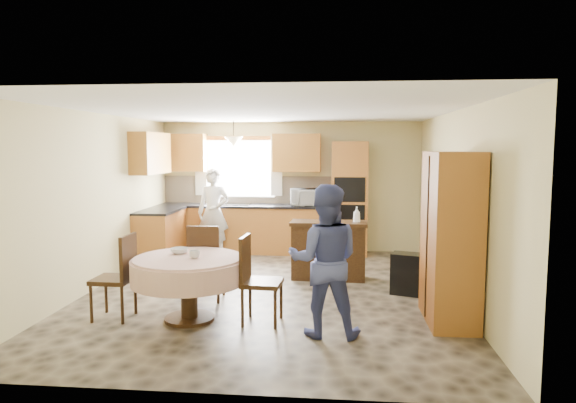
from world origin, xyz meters
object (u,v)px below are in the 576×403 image
(chair_left, at_px, (120,272))
(person_dining, at_px, (325,260))
(dining_table, at_px, (189,271))
(person_sink, at_px, (214,212))
(chair_right, at_px, (255,275))
(oven_tower, at_px, (349,198))
(sideboard, at_px, (329,252))
(chair_back, at_px, (205,259))
(cupboard, at_px, (450,238))

(chair_left, relative_size, person_dining, 0.62)
(dining_table, height_order, person_dining, person_dining)
(dining_table, xyz_separation_m, person_sink, (-0.57, 3.56, 0.23))
(dining_table, relative_size, person_dining, 0.81)
(person_dining, bearing_deg, chair_right, -21.30)
(oven_tower, bearing_deg, person_sink, -171.14)
(oven_tower, height_order, person_dining, oven_tower)
(sideboard, height_order, chair_back, chair_back)
(person_dining, bearing_deg, oven_tower, -94.62)
(cupboard, xyz_separation_m, person_sink, (-3.57, 3.31, -0.17))
(oven_tower, distance_m, sideboard, 2.00)
(chair_left, xyz_separation_m, person_sink, (0.25, 3.57, 0.26))
(sideboard, height_order, chair_left, chair_left)
(cupboard, bearing_deg, dining_table, -175.23)
(sideboard, height_order, dining_table, sideboard)
(oven_tower, xyz_separation_m, sideboard, (-0.35, -1.86, -0.64))
(sideboard, distance_m, person_dining, 2.43)
(chair_back, distance_m, chair_right, 1.09)
(chair_left, height_order, chair_back, chair_back)
(chair_back, xyz_separation_m, person_sink, (-0.57, 2.79, 0.25))
(chair_back, bearing_deg, person_dining, 143.75)
(cupboard, height_order, person_sink, cupboard)
(cupboard, distance_m, chair_left, 3.86)
(oven_tower, height_order, chair_back, oven_tower)
(dining_table, xyz_separation_m, person_dining, (1.58, -0.31, 0.23))
(dining_table, height_order, person_sink, person_sink)
(sideboard, relative_size, chair_right, 1.15)
(person_sink, bearing_deg, person_dining, -58.54)
(chair_back, xyz_separation_m, chair_right, (0.78, -0.76, -0.00))
(oven_tower, distance_m, chair_right, 4.14)
(person_sink, bearing_deg, chair_right, -66.83)
(cupboard, distance_m, chair_right, 2.28)
(sideboard, distance_m, chair_back, 2.07)
(cupboard, bearing_deg, person_dining, -158.33)
(oven_tower, height_order, cupboard, oven_tower)
(sideboard, xyz_separation_m, chair_left, (-2.41, -2.10, 0.14))
(cupboard, height_order, chair_back, cupboard)
(chair_left, bearing_deg, person_sink, 176.84)
(chair_left, distance_m, person_sink, 3.59)
(chair_left, relative_size, chair_back, 0.99)
(sideboard, xyz_separation_m, cupboard, (1.42, -1.84, 0.57))
(oven_tower, bearing_deg, dining_table, -116.06)
(chair_right, distance_m, person_sink, 3.81)
(chair_right, bearing_deg, chair_left, 94.42)
(dining_table, xyz_separation_m, chair_left, (-0.82, -0.02, -0.03))
(oven_tower, xyz_separation_m, person_dining, (-0.35, -4.26, -0.25))
(chair_left, distance_m, chair_back, 1.13)
(cupboard, bearing_deg, chair_right, -173.57)
(chair_back, relative_size, person_dining, 0.62)
(dining_table, bearing_deg, oven_tower, 63.94)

